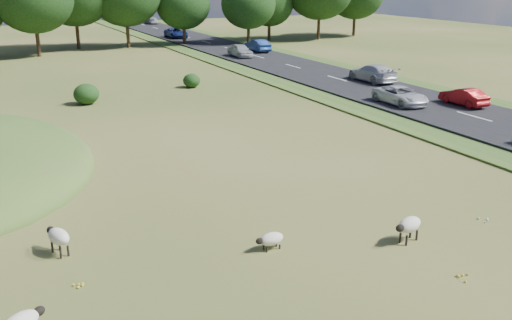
{
  "coord_description": "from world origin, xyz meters",
  "views": [
    {
      "loc": [
        -9.05,
        -18.4,
        9.16
      ],
      "look_at": [
        2.0,
        4.0,
        1.0
      ],
      "focal_mm": 40.0,
      "sensor_mm": 36.0,
      "label": 1
    }
  ],
  "objects_px": {
    "sheep_1": "(271,239)",
    "car_0": "(176,33)",
    "sheep_0": "(409,225)",
    "car_6": "(258,45)",
    "car_1": "(151,20)",
    "car_3": "(401,95)",
    "car_7": "(373,73)",
    "car_5": "(464,97)",
    "car_2": "(240,50)",
    "sheep_2": "(58,236)"
  },
  "relations": [
    {
      "from": "car_0",
      "to": "car_3",
      "type": "xyz_separation_m",
      "value": [
        0.0,
        -50.01,
        -0.09
      ]
    },
    {
      "from": "car_2",
      "to": "car_6",
      "type": "height_order",
      "value": "car_6"
    },
    {
      "from": "sheep_2",
      "to": "car_0",
      "type": "bearing_deg",
      "value": -39.95
    },
    {
      "from": "sheep_2",
      "to": "car_5",
      "type": "relative_size",
      "value": 0.36
    },
    {
      "from": "sheep_0",
      "to": "sheep_1",
      "type": "relative_size",
      "value": 1.25
    },
    {
      "from": "car_7",
      "to": "car_0",
      "type": "bearing_deg",
      "value": -84.8
    },
    {
      "from": "sheep_1",
      "to": "car_2",
      "type": "height_order",
      "value": "car_2"
    },
    {
      "from": "sheep_1",
      "to": "car_5",
      "type": "xyz_separation_m",
      "value": [
        22.54,
        13.38,
        0.47
      ]
    },
    {
      "from": "car_3",
      "to": "car_7",
      "type": "xyz_separation_m",
      "value": [
        3.8,
        8.26,
        0.12
      ]
    },
    {
      "from": "car_6",
      "to": "sheep_2",
      "type": "bearing_deg",
      "value": 56.12
    },
    {
      "from": "car_0",
      "to": "car_5",
      "type": "height_order",
      "value": "car_0"
    },
    {
      "from": "car_0",
      "to": "car_6",
      "type": "relative_size",
      "value": 1.16
    },
    {
      "from": "sheep_2",
      "to": "car_5",
      "type": "distance_m",
      "value": 31.02
    },
    {
      "from": "car_2",
      "to": "car_3",
      "type": "relative_size",
      "value": 0.94
    },
    {
      "from": "car_3",
      "to": "car_6",
      "type": "xyz_separation_m",
      "value": [
        3.8,
        30.74,
        0.1
      ]
    },
    {
      "from": "sheep_0",
      "to": "car_1",
      "type": "distance_m",
      "value": 94.82
    },
    {
      "from": "car_1",
      "to": "car_2",
      "type": "distance_m",
      "value": 48.42
    },
    {
      "from": "sheep_2",
      "to": "car_0",
      "type": "height_order",
      "value": "car_0"
    },
    {
      "from": "sheep_1",
      "to": "car_5",
      "type": "bearing_deg",
      "value": -151.8
    },
    {
      "from": "sheep_0",
      "to": "car_6",
      "type": "xyz_separation_m",
      "value": [
        17.85,
        48.07,
        0.32
      ]
    },
    {
      "from": "car_2",
      "to": "car_6",
      "type": "relative_size",
      "value": 0.96
    },
    {
      "from": "sheep_1",
      "to": "car_0",
      "type": "bearing_deg",
      "value": -108.42
    },
    {
      "from": "car_3",
      "to": "car_5",
      "type": "height_order",
      "value": "car_3"
    },
    {
      "from": "sheep_1",
      "to": "car_5",
      "type": "height_order",
      "value": "car_5"
    },
    {
      "from": "sheep_1",
      "to": "car_0",
      "type": "relative_size",
      "value": 0.21
    },
    {
      "from": "sheep_0",
      "to": "car_7",
      "type": "distance_m",
      "value": 31.2
    },
    {
      "from": "car_2",
      "to": "car_7",
      "type": "distance_m",
      "value": 19.64
    },
    {
      "from": "car_1",
      "to": "car_3",
      "type": "relative_size",
      "value": 0.99
    },
    {
      "from": "sheep_2",
      "to": "car_7",
      "type": "distance_m",
      "value": 35.98
    },
    {
      "from": "sheep_0",
      "to": "car_7",
      "type": "xyz_separation_m",
      "value": [
        17.85,
        25.59,
        0.34
      ]
    },
    {
      "from": "sheep_2",
      "to": "car_3",
      "type": "xyz_separation_m",
      "value": [
        25.4,
        12.75,
        0.22
      ]
    },
    {
      "from": "sheep_1",
      "to": "car_1",
      "type": "height_order",
      "value": "car_1"
    },
    {
      "from": "car_1",
      "to": "car_7",
      "type": "xyz_separation_m",
      "value": [
        0.0,
        -67.54,
        0.11
      ]
    },
    {
      "from": "car_6",
      "to": "car_0",
      "type": "bearing_deg",
      "value": -78.84
    },
    {
      "from": "sheep_1",
      "to": "car_1",
      "type": "distance_m",
      "value": 94.21
    },
    {
      "from": "sheep_0",
      "to": "car_5",
      "type": "bearing_deg",
      "value": -155.03
    },
    {
      "from": "car_3",
      "to": "car_6",
      "type": "distance_m",
      "value": 30.98
    },
    {
      "from": "car_1",
      "to": "car_7",
      "type": "relative_size",
      "value": 0.86
    },
    {
      "from": "sheep_2",
      "to": "car_3",
      "type": "height_order",
      "value": "car_3"
    },
    {
      "from": "car_0",
      "to": "car_7",
      "type": "height_order",
      "value": "car_7"
    },
    {
      "from": "sheep_0",
      "to": "car_6",
      "type": "distance_m",
      "value": 51.28
    },
    {
      "from": "sheep_2",
      "to": "car_2",
      "type": "distance_m",
      "value": 47.62
    },
    {
      "from": "car_0",
      "to": "car_5",
      "type": "bearing_deg",
      "value": -85.84
    },
    {
      "from": "sheep_2",
      "to": "car_2",
      "type": "height_order",
      "value": "car_2"
    },
    {
      "from": "sheep_1",
      "to": "car_0",
      "type": "height_order",
      "value": "car_0"
    },
    {
      "from": "sheep_1",
      "to": "car_0",
      "type": "xyz_separation_m",
      "value": [
        18.74,
        65.68,
        0.57
      ]
    },
    {
      "from": "car_2",
      "to": "car_3",
      "type": "bearing_deg",
      "value": -90.0
    },
    {
      "from": "sheep_1",
      "to": "car_6",
      "type": "relative_size",
      "value": 0.25
    },
    {
      "from": "sheep_1",
      "to": "car_5",
      "type": "relative_size",
      "value": 0.29
    },
    {
      "from": "car_2",
      "to": "car_7",
      "type": "height_order",
      "value": "car_7"
    }
  ]
}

